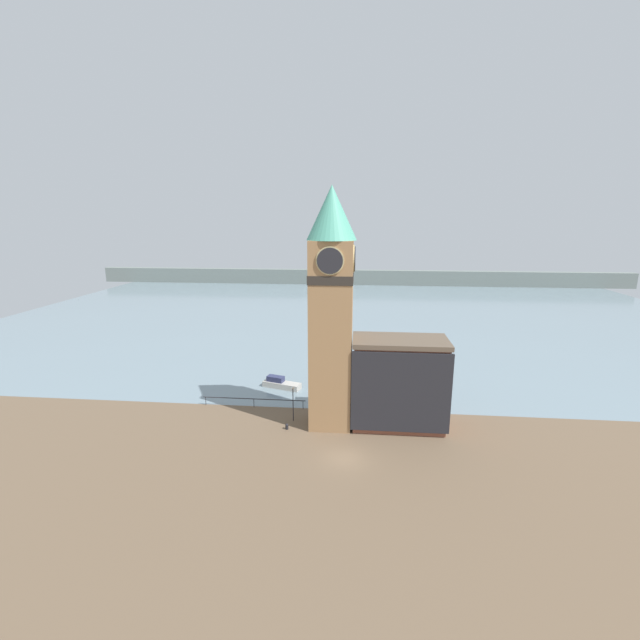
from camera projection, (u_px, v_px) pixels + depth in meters
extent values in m
plane|color=brown|center=(345.00, 458.00, 40.27)|extent=(160.00, 160.00, 0.00)
cube|color=gray|center=(355.00, 308.00, 108.58)|extent=(160.00, 120.00, 0.00)
cube|color=slate|center=(357.00, 277.00, 146.76)|extent=(180.00, 3.00, 5.00)
cube|color=#232328|center=(254.00, 399.00, 50.98)|extent=(12.47, 0.08, 0.08)
cylinder|color=#232328|center=(206.00, 401.00, 51.64)|extent=(0.07, 0.07, 1.05)
cylinder|color=#232328|center=(254.00, 403.00, 51.10)|extent=(0.07, 0.07, 1.05)
cylinder|color=#232328|center=(303.00, 405.00, 50.56)|extent=(0.07, 0.07, 1.05)
cube|color=#9E754C|center=(331.00, 336.00, 44.88)|extent=(4.38, 4.38, 19.92)
cube|color=#2D2823|center=(331.00, 278.00, 43.46)|extent=(4.50, 4.50, 0.90)
cylinder|color=tan|center=(330.00, 261.00, 40.83)|extent=(2.75, 0.12, 2.75)
cylinder|color=#232328|center=(330.00, 261.00, 40.75)|extent=(2.50, 0.12, 2.50)
cylinder|color=tan|center=(354.00, 259.00, 42.81)|extent=(0.12, 2.75, 2.75)
cylinder|color=#232328|center=(355.00, 259.00, 42.80)|extent=(0.12, 2.50, 2.50)
cone|color=#51A88E|center=(332.00, 213.00, 41.97)|extent=(5.04, 5.04, 5.30)
cube|color=brown|center=(398.00, 385.00, 45.87)|extent=(9.57, 5.00, 9.25)
cube|color=brown|center=(400.00, 341.00, 44.75)|extent=(9.97, 5.40, 0.50)
cube|color=#232328|center=(401.00, 393.00, 43.26)|extent=(10.07, 0.30, 8.51)
cube|color=#B7B2A8|center=(282.00, 385.00, 57.04)|extent=(5.35, 2.94, 0.77)
cube|color=navy|center=(276.00, 379.00, 57.21)|extent=(2.47, 1.67, 0.71)
cylinder|color=black|center=(287.00, 427.00, 45.78)|extent=(0.33, 0.33, 0.46)
sphere|color=black|center=(287.00, 425.00, 45.72)|extent=(0.34, 0.34, 0.34)
cylinder|color=black|center=(293.00, 405.00, 47.32)|extent=(0.10, 0.10, 3.83)
sphere|color=silver|center=(293.00, 388.00, 46.86)|extent=(0.32, 0.32, 0.32)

